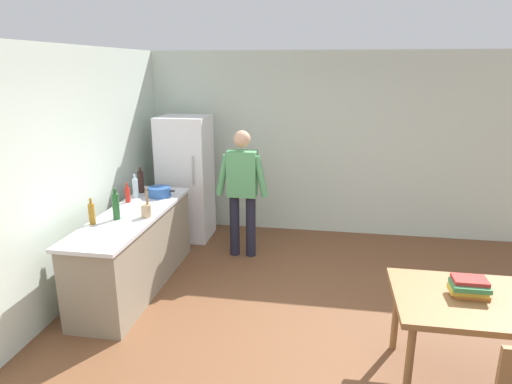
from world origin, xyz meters
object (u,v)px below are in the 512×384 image
at_px(person, 242,186).
at_px(bottle_water_clear, 135,188).
at_px(cooking_pot, 160,192).
at_px(bottle_wine_green, 116,206).
at_px(dining_table, 486,308).
at_px(refrigerator, 186,178).
at_px(utensil_jar, 146,210).
at_px(bottle_sauce_red, 128,194).
at_px(bottle_oil_amber, 92,213).
at_px(book_stack, 469,287).
at_px(bottle_wine_dark, 141,182).

xyz_separation_m(person, bottle_water_clear, (-1.26, -0.48, 0.05)).
height_order(cooking_pot, bottle_wine_green, bottle_wine_green).
xyz_separation_m(person, dining_table, (2.35, -2.15, -0.31)).
relative_size(refrigerator, utensil_jar, 5.62).
height_order(utensil_jar, bottle_sauce_red, utensil_jar).
bearing_deg(cooking_pot, dining_table, -27.77).
relative_size(dining_table, bottle_wine_green, 4.12).
distance_m(bottle_sauce_red, bottle_oil_amber, 0.78).
distance_m(bottle_wine_green, bottle_water_clear, 0.80).
relative_size(person, bottle_sauce_red, 7.08).
distance_m(person, bottle_wine_green, 1.70).
distance_m(dining_table, bottle_water_clear, 3.99).
relative_size(refrigerator, cooking_pot, 4.50).
bearing_deg(bottle_wine_green, cooking_pot, 81.18).
height_order(bottle_sauce_red, book_stack, bottle_sauce_red).
bearing_deg(bottle_sauce_red, bottle_oil_amber, -92.04).
height_order(refrigerator, bottle_wine_green, refrigerator).
bearing_deg(person, book_stack, -43.55).
xyz_separation_m(dining_table, bottle_wine_dark, (-3.63, 1.88, 0.37)).
bearing_deg(utensil_jar, book_stack, -17.29).
relative_size(dining_table, cooking_pot, 3.50).
height_order(bottle_water_clear, book_stack, bottle_water_clear).
relative_size(dining_table, bottle_oil_amber, 5.00).
height_order(person, bottle_sauce_red, person).
distance_m(bottle_oil_amber, book_stack, 3.58).
xyz_separation_m(cooking_pot, bottle_sauce_red, (-0.29, -0.29, 0.04)).
bearing_deg(bottle_wine_green, bottle_water_clear, 99.96).
relative_size(bottle_oil_amber, bottle_water_clear, 0.93).
bearing_deg(refrigerator, bottle_oil_amber, -99.80).
relative_size(bottle_wine_dark, bottle_water_clear, 1.13).
bearing_deg(utensil_jar, bottle_wine_dark, 116.65).
distance_m(utensil_jar, book_stack, 3.20).
height_order(refrigerator, cooking_pot, refrigerator).
distance_m(bottle_oil_amber, bottle_water_clear, 0.98).
height_order(dining_table, bottle_oil_amber, bottle_oil_amber).
relative_size(bottle_wine_dark, book_stack, 1.15).
bearing_deg(cooking_pot, utensil_jar, -78.89).
distance_m(person, utensil_jar, 1.43).
distance_m(utensil_jar, bottle_wine_green, 0.32).
height_order(utensil_jar, book_stack, utensil_jar).
bearing_deg(bottle_water_clear, bottle_wine_green, -80.04).
height_order(person, utensil_jar, person).
distance_m(bottle_sauce_red, book_stack, 3.77).
height_order(bottle_wine_green, bottle_oil_amber, bottle_wine_green).
distance_m(cooking_pot, bottle_sauce_red, 0.41).
distance_m(dining_table, bottle_oil_amber, 3.73).
relative_size(dining_table, book_stack, 4.74).
distance_m(utensil_jar, bottle_sauce_red, 0.65).
height_order(bottle_sauce_red, bottle_oil_amber, bottle_oil_amber).
distance_m(refrigerator, bottle_sauce_red, 1.28).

